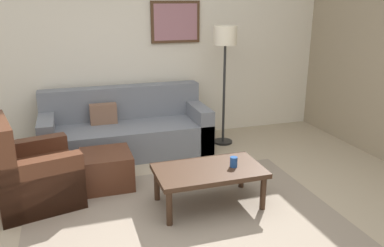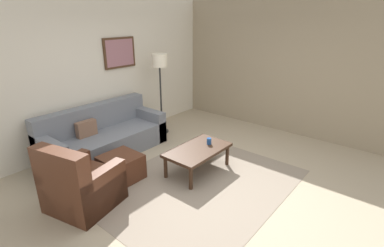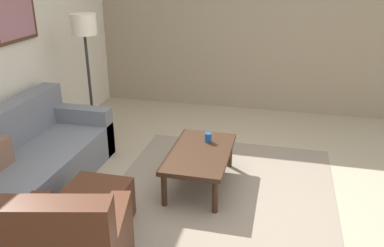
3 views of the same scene
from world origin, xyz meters
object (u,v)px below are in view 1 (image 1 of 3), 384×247
at_px(coffee_table, 209,173).
at_px(framed_artwork, 176,22).
at_px(cup, 234,162).
at_px(lamp_standing, 225,48).
at_px(ottoman, 107,169).
at_px(armchair_leather, 29,177).
at_px(couch_main, 125,131).

distance_m(coffee_table, framed_artwork, 2.65).
bearing_deg(cup, lamp_standing, 71.11).
distance_m(ottoman, lamp_standing, 2.36).
xyz_separation_m(ottoman, framed_artwork, (1.24, 1.47, 1.54)).
height_order(armchair_leather, coffee_table, armchair_leather).
distance_m(cup, lamp_standing, 2.05).
relative_size(couch_main, lamp_standing, 1.31).
relative_size(armchair_leather, cup, 9.02).
bearing_deg(couch_main, ottoman, -109.88).
xyz_separation_m(couch_main, armchair_leather, (-1.18, -1.23, 0.01)).
bearing_deg(lamp_standing, coffee_table, -116.60).
xyz_separation_m(armchair_leather, lamp_standing, (2.61, 1.10, 1.10)).
relative_size(couch_main, cup, 21.10).
height_order(couch_main, framed_artwork, framed_artwork).
xyz_separation_m(couch_main, lamp_standing, (1.43, -0.13, 1.11)).
distance_m(couch_main, ottoman, 1.11).
bearing_deg(armchair_leather, framed_artwork, 38.94).
relative_size(armchair_leather, lamp_standing, 0.56).
relative_size(cup, lamp_standing, 0.06).
height_order(couch_main, ottoman, couch_main).
bearing_deg(lamp_standing, couch_main, 174.84).
relative_size(coffee_table, framed_artwork, 1.51).
bearing_deg(lamp_standing, armchair_leather, -157.06).
xyz_separation_m(coffee_table, cup, (0.25, -0.04, 0.10)).
distance_m(cup, framed_artwork, 2.61).
relative_size(cup, framed_artwork, 0.15).
bearing_deg(ottoman, coffee_table, -38.90).
distance_m(couch_main, framed_artwork, 1.74).
distance_m(armchair_leather, ottoman, 0.83).
distance_m(lamp_standing, framed_artwork, 0.85).
xyz_separation_m(armchair_leather, cup, (2.02, -0.62, 0.16)).
height_order(couch_main, lamp_standing, lamp_standing).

